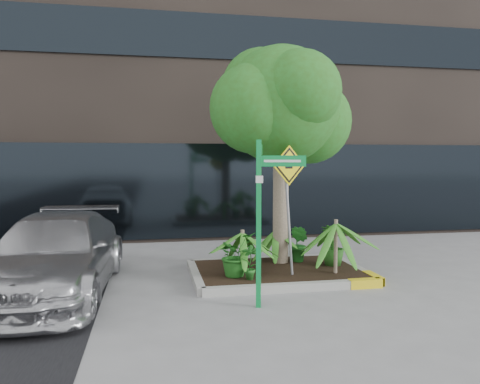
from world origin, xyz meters
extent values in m
plane|color=gray|center=(0.00, 0.00, 0.00)|extent=(80.00, 80.00, 0.00)
cube|color=#2D2621|center=(0.50, 8.50, 7.50)|extent=(18.00, 8.00, 15.00)
cube|color=#9E9E99|center=(0.20, 1.40, 0.07)|extent=(3.20, 0.15, 0.15)
cube|color=#9E9E99|center=(0.20, -0.80, 0.07)|extent=(3.20, 0.15, 0.15)
cube|color=#9E9E99|center=(-1.40, 0.30, 0.07)|extent=(0.15, 2.20, 0.15)
cube|color=#9E9E99|center=(1.80, 0.30, 0.07)|extent=(0.15, 2.20, 0.15)
cube|color=yellow|center=(1.50, -0.80, 0.07)|extent=(0.60, 0.17, 0.15)
cube|color=black|center=(0.20, 0.30, 0.12)|extent=(3.05, 2.05, 0.06)
cylinder|color=tan|center=(0.41, 0.84, 1.48)|extent=(0.32, 0.32, 2.97)
cylinder|color=tan|center=(0.51, 0.84, 2.57)|extent=(0.56, 0.16, 0.96)
sphere|color=#2C5E1B|center=(0.41, 0.84, 3.36)|extent=(2.37, 2.37, 2.37)
sphere|color=#2C5E1B|center=(1.10, 1.14, 3.07)|extent=(1.78, 1.78, 1.78)
sphere|color=#2C5E1B|center=(-0.18, 0.64, 3.26)|extent=(1.78, 1.78, 1.78)
sphere|color=#2C5E1B|center=(0.61, 0.25, 3.56)|extent=(1.58, 1.58, 1.58)
sphere|color=#2C5E1B|center=(0.11, 1.34, 3.76)|extent=(1.68, 1.68, 1.68)
cylinder|color=tan|center=(1.17, -0.23, 0.65)|extent=(0.07, 0.07, 1.00)
cylinder|color=tan|center=(-0.52, 0.15, 0.55)|extent=(0.07, 0.07, 0.80)
cylinder|color=tan|center=(0.34, 0.97, 0.50)|extent=(0.07, 0.07, 0.70)
imported|color=silver|center=(-3.80, -0.14, 0.67)|extent=(2.13, 4.69, 1.33)
imported|color=#1F621C|center=(-0.72, -0.12, 0.55)|extent=(1.01, 1.01, 0.79)
imported|color=#245D1C|center=(1.37, 0.38, 0.56)|extent=(0.64, 0.64, 0.82)
imported|color=#21671F|center=(-0.49, -0.41, 0.47)|extent=(0.35, 0.35, 0.63)
imported|color=#1D641F|center=(0.79, 0.78, 0.53)|extent=(0.53, 0.53, 0.76)
cube|color=#0D9440|center=(-0.60, -1.50, 1.28)|extent=(0.09, 0.09, 2.56)
cube|color=#0D9440|center=(-0.27, -1.60, 2.24)|extent=(0.69, 0.23, 0.16)
cube|color=#0D9440|center=(-0.50, -1.17, 2.43)|extent=(0.23, 0.69, 0.16)
cube|color=white|center=(-0.27, -1.61, 2.24)|extent=(0.53, 0.16, 0.04)
cube|color=white|center=(-0.51, -1.17, 2.43)|extent=(0.16, 0.53, 0.04)
cube|color=white|center=(-0.60, -1.54, 1.97)|extent=(0.11, 0.04, 0.11)
cylinder|color=slate|center=(0.28, -0.13, 1.24)|extent=(0.16, 0.30, 2.17)
cube|color=yellow|center=(0.28, -0.15, 2.16)|extent=(0.69, 0.28, 0.73)
cube|color=black|center=(0.28, -0.17, 2.16)|extent=(0.61, 0.24, 0.65)
cube|color=yellow|center=(0.28, -0.17, 2.16)|extent=(0.52, 0.20, 0.55)
cube|color=black|center=(0.27, -0.18, 2.15)|extent=(0.16, 0.06, 0.10)
camera|label=1|loc=(-2.20, -8.36, 2.27)|focal=35.00mm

